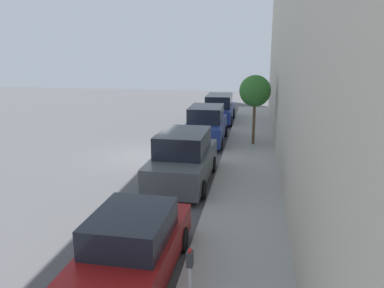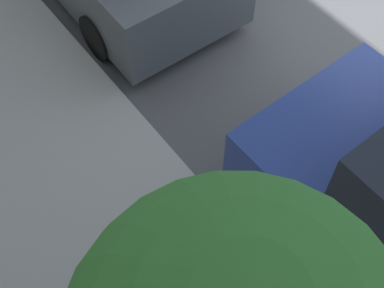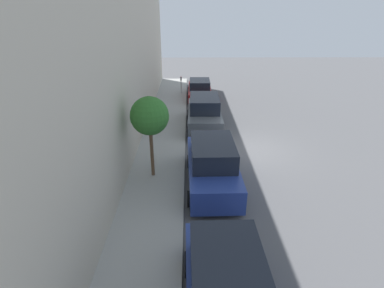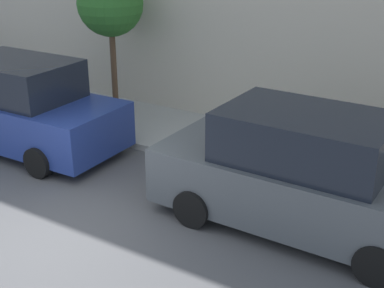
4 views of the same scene
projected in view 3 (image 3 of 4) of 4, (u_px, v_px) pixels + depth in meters
name	position (u px, v px, depth m)	size (l,w,h in m)	color
ground_plane	(251.00, 149.00, 15.88)	(60.00, 60.00, 0.00)	#515154
sidewalk	(162.00, 149.00, 15.81)	(2.47, 32.00, 0.15)	#9E9E99
building_facade	(103.00, 1.00, 12.80)	(2.00, 32.00, 14.21)	beige
parked_sedan_nearest	(200.00, 90.00, 24.09)	(1.92, 4.52, 1.54)	maroon
parked_suv_second	(204.00, 113.00, 18.33)	(2.08, 4.82, 1.98)	#4C5156
parked_suv_third	(212.00, 165.00, 12.42)	(2.08, 4.84, 1.98)	navy
parking_meter_near	(181.00, 83.00, 25.05)	(0.11, 0.15, 1.40)	#ADADB2
street_tree	(150.00, 116.00, 12.09)	(1.59, 1.59, 3.55)	brown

